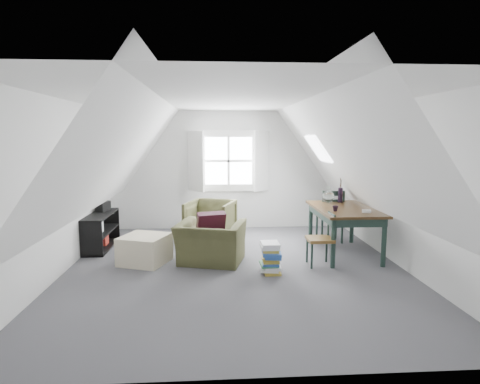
{
  "coord_description": "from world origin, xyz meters",
  "views": [
    {
      "loc": [
        -0.31,
        -5.77,
        1.96
      ],
      "look_at": [
        0.1,
        0.6,
        1.08
      ],
      "focal_mm": 30.0,
      "sensor_mm": 36.0,
      "label": 1
    }
  ],
  "objects": [
    {
      "name": "floor",
      "position": [
        0.0,
        0.0,
        0.0
      ],
      "size": [
        5.5,
        5.5,
        0.0
      ],
      "primitive_type": "plane",
      "color": "#4A494E",
      "rests_on": "ground"
    },
    {
      "name": "ceiling",
      "position": [
        0.0,
        0.0,
        2.5
      ],
      "size": [
        5.5,
        5.5,
        0.0
      ],
      "primitive_type": "plane",
      "rotation": [
        3.14,
        0.0,
        0.0
      ],
      "color": "white",
      "rests_on": "wall_back"
    },
    {
      "name": "wall_back",
      "position": [
        0.0,
        2.75,
        1.25
      ],
      "size": [
        5.0,
        0.0,
        5.0
      ],
      "primitive_type": "plane",
      "rotation": [
        1.57,
        0.0,
        0.0
      ],
      "color": "silver",
      "rests_on": "ground"
    },
    {
      "name": "wall_front",
      "position": [
        0.0,
        -2.75,
        1.25
      ],
      "size": [
        5.0,
        0.0,
        5.0
      ],
      "primitive_type": "plane",
      "rotation": [
        -1.57,
        0.0,
        0.0
      ],
      "color": "silver",
      "rests_on": "ground"
    },
    {
      "name": "wall_left",
      "position": [
        -2.5,
        0.0,
        1.25
      ],
      "size": [
        0.0,
        5.5,
        5.5
      ],
      "primitive_type": "plane",
      "rotation": [
        1.57,
        0.0,
        1.57
      ],
      "color": "silver",
      "rests_on": "ground"
    },
    {
      "name": "wall_right",
      "position": [
        2.5,
        0.0,
        1.25
      ],
      "size": [
        0.0,
        5.5,
        5.5
      ],
      "primitive_type": "plane",
      "rotation": [
        1.57,
        0.0,
        -1.57
      ],
      "color": "silver",
      "rests_on": "ground"
    },
    {
      "name": "slope_left",
      "position": [
        -1.55,
        0.0,
        1.78
      ],
      "size": [
        3.19,
        5.5,
        4.48
      ],
      "primitive_type": "plane",
      "rotation": [
        0.0,
        2.19,
        0.0
      ],
      "color": "white",
      "rests_on": "wall_left"
    },
    {
      "name": "slope_right",
      "position": [
        1.55,
        0.0,
        1.78
      ],
      "size": [
        3.19,
        5.5,
        4.48
      ],
      "primitive_type": "plane",
      "rotation": [
        0.0,
        -2.19,
        0.0
      ],
      "color": "white",
      "rests_on": "wall_right"
    },
    {
      "name": "dormer_window",
      "position": [
        0.0,
        2.68,
        1.45
      ],
      "size": [
        1.71,
        0.35,
        1.3
      ],
      "color": "white",
      "rests_on": "wall_back"
    },
    {
      "name": "skylight",
      "position": [
        1.55,
        1.3,
        1.75
      ],
      "size": [
        0.35,
        0.75,
        0.47
      ],
      "primitive_type": "cube",
      "rotation": [
        0.0,
        0.95,
        0.0
      ],
      "color": "white",
      "rests_on": "slope_right"
    },
    {
      "name": "armchair_near",
      "position": [
        -0.37,
        0.32,
        0.0
      ],
      "size": [
        1.18,
        1.09,
        0.64
      ],
      "primitive_type": "imported",
      "rotation": [
        0.0,
        0.0,
        2.88
      ],
      "color": "#3F4025",
      "rests_on": "floor"
    },
    {
      "name": "armchair_far",
      "position": [
        -0.39,
        1.67,
        0.0
      ],
      "size": [
        1.05,
        1.07,
        0.77
      ],
      "primitive_type": "imported",
      "rotation": [
        0.0,
        0.0,
        -0.33
      ],
      "color": "#3F4025",
      "rests_on": "floor"
    },
    {
      "name": "throw_pillow",
      "position": [
        -0.37,
        0.47,
        0.56
      ],
      "size": [
        0.5,
        0.37,
        0.46
      ],
      "primitive_type": "cube",
      "rotation": [
        0.31,
        0.0,
        0.27
      ],
      "color": "#380F1E",
      "rests_on": "armchair_near"
    },
    {
      "name": "ottoman",
      "position": [
        -1.4,
        0.37,
        0.22
      ],
      "size": [
        0.84,
        0.84,
        0.44
      ],
      "primitive_type": "cube",
      "rotation": [
        0.0,
        0.0,
        -0.35
      ],
      "color": "beige",
      "rests_on": "floor"
    },
    {
      "name": "dining_table",
      "position": [
        1.85,
        0.66,
        0.68
      ],
      "size": [
        0.95,
        1.58,
        0.79
      ],
      "rotation": [
        0.0,
        0.0,
        0.03
      ],
      "color": "#322010",
      "rests_on": "floor"
    },
    {
      "name": "demijohn",
      "position": [
        1.7,
        1.11,
        0.91
      ],
      "size": [
        0.22,
        0.22,
        0.3
      ],
      "rotation": [
        0.0,
        0.0,
        -0.17
      ],
      "color": "silver",
      "rests_on": "dining_table"
    },
    {
      "name": "vase_twigs",
      "position": [
        1.95,
        1.21,
        0.93
      ],
      "size": [
        0.08,
        0.09,
        0.65
      ],
      "rotation": [
        0.0,
        0.0,
        -0.33
      ],
      "color": "black",
      "rests_on": "dining_table"
    },
    {
      "name": "cup",
      "position": [
        1.6,
        0.36,
        0.79
      ],
      "size": [
        0.1,
        0.1,
        0.09
      ],
      "primitive_type": "imported",
      "rotation": [
        0.0,
        0.0,
        0.15
      ],
      "color": "black",
      "rests_on": "dining_table"
    },
    {
      "name": "paper_box",
      "position": [
        2.05,
        0.21,
        0.81
      ],
      "size": [
        0.15,
        0.12,
        0.04
      ],
      "primitive_type": "cube",
      "rotation": [
        0.0,
        0.0,
        -0.27
      ],
      "color": "white",
      "rests_on": "dining_table"
    },
    {
      "name": "dining_chair_far",
      "position": [
        1.85,
        1.45,
        0.52
      ],
      "size": [
        0.46,
        0.46,
        0.99
      ],
      "rotation": [
        0.0,
        0.0,
        3.5
      ],
      "color": "brown",
      "rests_on": "floor"
    },
    {
      "name": "dining_chair_near",
      "position": [
        1.32,
        0.08,
        0.42
      ],
      "size": [
        0.38,
        0.38,
        0.81
      ],
      "rotation": [
        0.0,
        0.0,
        -1.47
      ],
      "color": "brown",
      "rests_on": "floor"
    },
    {
      "name": "media_shelf",
      "position": [
        -2.33,
        1.26,
        0.28
      ],
      "size": [
        0.4,
        1.2,
        0.61
      ],
      "rotation": [
        0.0,
        0.0,
        -0.01
      ],
      "color": "black",
      "rests_on": "floor"
    },
    {
      "name": "electronics_box",
      "position": [
        -2.33,
        1.55,
        0.7
      ],
      "size": [
        0.25,
        0.29,
        0.2
      ],
      "primitive_type": "cube",
      "rotation": [
        0.0,
        0.0,
        -0.37
      ],
      "color": "black",
      "rests_on": "media_shelf"
    },
    {
      "name": "magazine_stack",
      "position": [
        0.5,
        -0.21,
        0.22
      ],
      "size": [
        0.33,
        0.39,
        0.44
      ],
      "rotation": [
        0.0,
        0.0,
        -0.23
      ],
      "color": "#B29933",
      "rests_on": "floor"
    }
  ]
}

